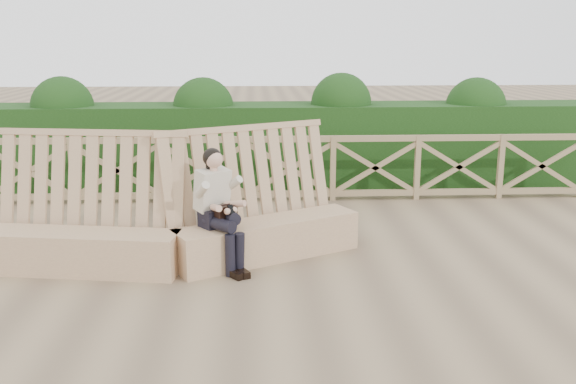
{
  "coord_description": "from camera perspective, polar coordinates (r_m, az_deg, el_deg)",
  "views": [
    {
      "loc": [
        -0.59,
        -6.96,
        2.68
      ],
      "look_at": [
        -0.2,
        0.4,
        0.9
      ],
      "focal_mm": 40.0,
      "sensor_mm": 36.0,
      "label": 1
    }
  ],
  "objects": [
    {
      "name": "ground",
      "position": [
        7.48,
        1.68,
        -7.42
      ],
      "size": [
        60.0,
        60.0,
        0.0
      ],
      "primitive_type": "plane",
      "color": "brown",
      "rests_on": "ground"
    },
    {
      "name": "hedge",
      "position": [
        11.83,
        -0.15,
        4.18
      ],
      "size": [
        12.0,
        1.2,
        1.5
      ],
      "primitive_type": "cube",
      "color": "black",
      "rests_on": "ground"
    },
    {
      "name": "bench",
      "position": [
        7.9,
        -10.0,
        -3.36
      ],
      "size": [
        4.6,
        1.79,
        1.62
      ],
      "rotation": [
        0.0,
        0.0,
        0.12
      ],
      "color": "#9F795A",
      "rests_on": "ground"
    },
    {
      "name": "guardrail",
      "position": [
        10.69,
        0.18,
        2.1
      ],
      "size": [
        10.1,
        0.09,
        1.1
      ],
      "color": "#8B7451",
      "rests_on": "ground"
    },
    {
      "name": "woman",
      "position": [
        7.58,
        -6.19,
        -1.06
      ],
      "size": [
        0.7,
        0.85,
        1.43
      ],
      "rotation": [
        0.0,
        0.0,
        0.66
      ],
      "color": "black",
      "rests_on": "ground"
    }
  ]
}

